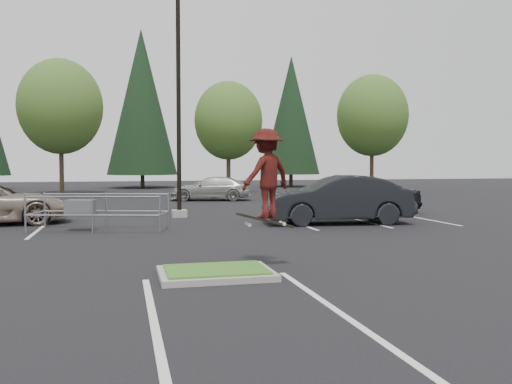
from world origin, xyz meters
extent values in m
plane|color=black|center=(0.00, 0.00, 0.00)|extent=(120.00, 120.00, 0.00)
cube|color=gray|center=(0.00, 0.00, 0.06)|extent=(2.20, 1.60, 0.12)
cube|color=#286821|center=(0.00, 0.00, 0.13)|extent=(1.95, 1.35, 0.05)
cube|color=silver|center=(-4.50, 9.00, 0.00)|extent=(0.12, 5.20, 0.01)
cube|color=silver|center=(4.50, 9.00, 0.00)|extent=(0.12, 5.20, 0.01)
cube|color=silver|center=(7.20, 9.00, 0.00)|extent=(0.12, 5.20, 0.01)
cube|color=silver|center=(9.90, 9.00, 0.00)|extent=(0.12, 5.20, 0.01)
cube|color=silver|center=(-1.35, -3.00, 0.00)|extent=(0.12, 6.00, 0.01)
cube|color=silver|center=(1.35, -3.00, 0.00)|extent=(0.12, 6.00, 0.01)
cube|color=gray|center=(0.50, 12.00, 0.15)|extent=(0.60, 0.60, 0.30)
cylinder|color=black|center=(0.50, 12.00, 5.00)|extent=(0.18, 0.18, 10.00)
cylinder|color=#38281C|center=(-6.00, 30.50, 1.75)|extent=(0.32, 0.32, 3.50)
ellipsoid|color=#305E22|center=(-6.00, 30.50, 6.26)|extent=(5.89, 5.89, 6.77)
sphere|color=#305E22|center=(-5.40, 30.20, 5.52)|extent=(3.68, 3.68, 3.68)
sphere|color=#305E22|center=(-6.50, 30.90, 5.70)|extent=(4.05, 4.05, 4.05)
cylinder|color=#38281C|center=(6.00, 29.80, 1.52)|extent=(0.32, 0.32, 3.04)
ellipsoid|color=#305E22|center=(6.00, 29.80, 5.44)|extent=(5.12, 5.12, 5.89)
sphere|color=#305E22|center=(6.60, 29.50, 4.80)|extent=(3.20, 3.20, 3.20)
sphere|color=#305E22|center=(5.50, 30.20, 4.96)|extent=(3.52, 3.52, 3.52)
cylinder|color=#38281C|center=(18.00, 30.30, 1.71)|extent=(0.32, 0.32, 3.42)
ellipsoid|color=#305E22|center=(18.00, 30.30, 6.12)|extent=(5.76, 5.76, 6.62)
sphere|color=#305E22|center=(18.60, 30.00, 5.40)|extent=(3.60, 3.60, 3.60)
sphere|color=#305E22|center=(17.50, 30.70, 5.58)|extent=(3.96, 3.96, 3.96)
cylinder|color=#38281C|center=(0.00, 40.50, 0.60)|extent=(0.36, 0.36, 1.20)
cone|color=black|center=(0.00, 40.50, 7.85)|extent=(6.38, 6.38, 13.30)
cylinder|color=#38281C|center=(14.00, 39.50, 0.60)|extent=(0.36, 0.36, 1.20)
cone|color=black|center=(14.00, 39.50, 6.85)|extent=(5.50, 5.50, 11.30)
cylinder|color=gray|center=(-4.75, 7.83, 0.61)|extent=(0.06, 0.06, 1.22)
cylinder|color=gray|center=(-4.36, 9.27, 0.61)|extent=(0.06, 0.06, 1.22)
cylinder|color=gray|center=(-2.69, 7.28, 0.61)|extent=(0.06, 0.06, 1.22)
cylinder|color=gray|center=(-2.31, 8.72, 0.61)|extent=(0.06, 0.06, 1.22)
cylinder|color=gray|center=(-0.64, 6.73, 0.61)|extent=(0.06, 0.06, 1.22)
cylinder|color=gray|center=(-0.25, 8.17, 0.61)|extent=(0.06, 0.06, 1.22)
cylinder|color=gray|center=(-2.69, 7.28, 0.58)|extent=(4.12, 1.15, 0.05)
cylinder|color=gray|center=(-2.69, 7.28, 1.17)|extent=(4.12, 1.15, 0.05)
cylinder|color=gray|center=(-2.31, 8.72, 0.58)|extent=(4.12, 1.15, 0.05)
cylinder|color=gray|center=(-2.31, 8.72, 1.17)|extent=(4.12, 1.15, 0.05)
cube|color=gray|center=(-3.12, 8.16, 0.77)|extent=(1.02, 0.77, 0.51)
cube|color=black|center=(1.20, 0.75, 0.99)|extent=(1.25, 0.46, 0.36)
cylinder|color=beige|center=(0.82, 0.63, 0.93)|extent=(0.08, 0.04, 0.08)
cylinder|color=beige|center=(0.82, 0.88, 0.93)|extent=(0.08, 0.04, 0.08)
cylinder|color=beige|center=(1.58, 0.63, 0.93)|extent=(0.08, 0.04, 0.08)
cylinder|color=beige|center=(1.58, 0.88, 0.93)|extent=(0.08, 0.04, 0.08)
imported|color=maroon|center=(1.20, 0.75, 2.00)|extent=(1.42, 1.20, 1.91)
imported|color=black|center=(5.92, 8.21, 0.89)|extent=(5.56, 2.45, 1.78)
imported|color=black|center=(9.01, 11.50, 0.71)|extent=(4.30, 2.02, 1.42)
imported|color=#A3A39E|center=(3.43, 21.85, 0.70)|extent=(5.18, 3.02, 1.41)
camera|label=1|loc=(-1.74, -10.37, 2.21)|focal=38.00mm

